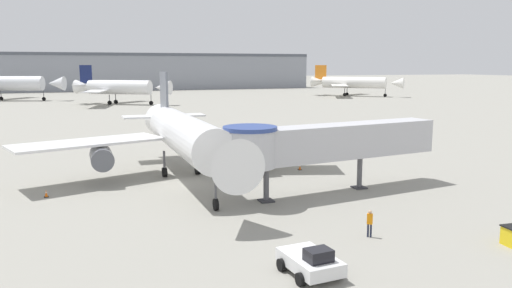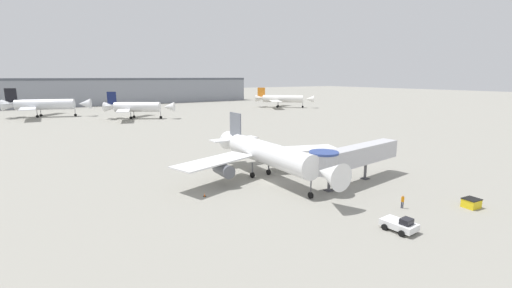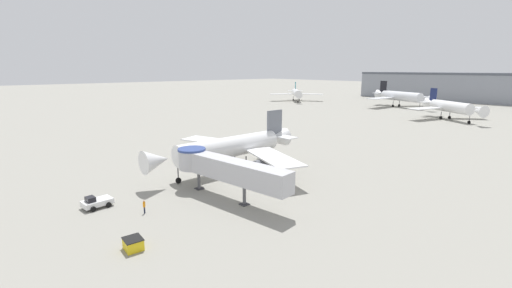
{
  "view_description": "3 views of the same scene",
  "coord_description": "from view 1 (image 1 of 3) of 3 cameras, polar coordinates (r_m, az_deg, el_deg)",
  "views": [
    {
      "loc": [
        -9.05,
        -43.06,
        10.52
      ],
      "look_at": [
        4.97,
        -4.92,
        4.04
      ],
      "focal_mm": 35.0,
      "sensor_mm": 36.0,
      "label": 1
    },
    {
      "loc": [
        -29.33,
        -42.12,
        16.15
      ],
      "look_at": [
        -0.86,
        2.83,
        5.64
      ],
      "focal_mm": 24.0,
      "sensor_mm": 36.0,
      "label": 2
    },
    {
      "loc": [
        46.19,
        -33.64,
        17.44
      ],
      "look_at": [
        5.74,
        2.27,
        5.49
      ],
      "focal_mm": 24.0,
      "sensor_mm": 36.0,
      "label": 3
    }
  ],
  "objects": [
    {
      "name": "ground_crew_marshaller",
      "position": [
        31.75,
        12.87,
        -8.64
      ],
      "size": [
        0.37,
        0.37,
        1.72
      ],
      "rotation": [
        0.0,
        0.0,
        5.53
      ],
      "color": "#1E2338",
      "rests_on": "ground_plane"
    },
    {
      "name": "terminal_building",
      "position": [
        218.77,
        -15.79,
        7.97
      ],
      "size": [
        168.29,
        18.55,
        15.32
      ],
      "color": "gray",
      "rests_on": "ground_plane"
    },
    {
      "name": "jet_bridge",
      "position": [
        40.74,
        7.36,
        0.17
      ],
      "size": [
        19.66,
        5.61,
        5.96
      ],
      "rotation": [
        0.0,
        0.0,
        0.13
      ],
      "color": "#B7B7BC",
      "rests_on": "ground_plane"
    },
    {
      "name": "background_jet_orange_tail",
      "position": [
        172.68,
        10.91,
        6.91
      ],
      "size": [
        26.02,
        26.0,
        10.39
      ],
      "rotation": [
        0.0,
        0.0,
        0.8
      ],
      "color": "white",
      "rests_on": "ground_plane"
    },
    {
      "name": "background_jet_black_tail",
      "position": [
        164.83,
        -26.86,
        6.2
      ],
      "size": [
        31.92,
        32.92,
        11.66
      ],
      "rotation": [
        0.0,
        0.0,
        1.24
      ],
      "color": "silver",
      "rests_on": "ground_plane"
    },
    {
      "name": "ground_plane",
      "position": [
        45.24,
        -8.1,
        -4.48
      ],
      "size": [
        800.0,
        800.0,
        0.0
      ],
      "primitive_type": "plane",
      "color": "gray"
    },
    {
      "name": "pushback_tug_white",
      "position": [
        25.95,
        6.28,
        -13.21
      ],
      "size": [
        2.69,
        3.7,
        1.61
      ],
      "rotation": [
        0.0,
        0.0,
        0.08
      ],
      "color": "silver",
      "rests_on": "ground_plane"
    },
    {
      "name": "background_jet_navy_tail",
      "position": [
        138.61,
        -15.52,
        6.27
      ],
      "size": [
        25.1,
        25.96,
        10.43
      ],
      "rotation": [
        0.0,
        0.0,
        1.01
      ],
      "color": "white",
      "rests_on": "ground_plane"
    },
    {
      "name": "main_airplane",
      "position": [
        46.02,
        -8.2,
        0.98
      ],
      "size": [
        30.58,
        29.15,
        9.76
      ],
      "rotation": [
        0.0,
        0.0,
        -0.0
      ],
      "color": "white",
      "rests_on": "ground_plane"
    },
    {
      "name": "traffic_cone_port_wing",
      "position": [
        43.59,
        -22.85,
        -5.25
      ],
      "size": [
        0.36,
        0.36,
        0.6
      ],
      "color": "black",
      "rests_on": "ground_plane"
    },
    {
      "name": "traffic_cone_starboard_wing",
      "position": [
        50.62,
        5.04,
        -2.65
      ],
      "size": [
        0.36,
        0.36,
        0.6
      ],
      "color": "black",
      "rests_on": "ground_plane"
    }
  ]
}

